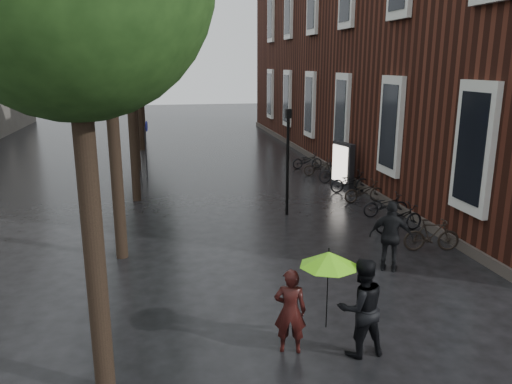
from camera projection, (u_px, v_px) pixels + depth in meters
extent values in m
cube|color=#38160F|center=(407.00, 48.00, 26.98)|extent=(10.00, 33.00, 12.00)
cube|color=silver|center=(475.00, 148.00, 13.49)|extent=(0.25, 1.60, 3.60)
cube|color=black|center=(472.00, 148.00, 13.47)|extent=(0.10, 1.20, 3.00)
cube|color=silver|center=(392.00, 126.00, 18.24)|extent=(0.25, 1.60, 3.60)
cube|color=black|center=(389.00, 126.00, 18.22)|extent=(0.10, 1.20, 3.00)
cube|color=silver|center=(343.00, 113.00, 22.99)|extent=(0.25, 1.60, 3.60)
cube|color=black|center=(341.00, 113.00, 22.97)|extent=(0.10, 1.20, 3.00)
cube|color=silver|center=(311.00, 104.00, 27.74)|extent=(0.25, 1.60, 3.60)
cube|color=black|center=(309.00, 105.00, 27.72)|extent=(0.10, 1.20, 3.00)
cube|color=silver|center=(288.00, 98.00, 32.49)|extent=(0.25, 1.60, 3.60)
cube|color=black|center=(286.00, 98.00, 32.47)|extent=(0.10, 1.20, 3.00)
cube|color=silver|center=(289.00, 9.00, 31.11)|extent=(0.25, 1.60, 3.60)
cube|color=black|center=(288.00, 9.00, 31.09)|extent=(0.10, 1.20, 3.00)
cube|color=silver|center=(271.00, 94.00, 37.24)|extent=(0.25, 1.60, 3.60)
cube|color=black|center=(270.00, 94.00, 37.22)|extent=(0.10, 1.20, 3.00)
cube|color=silver|center=(271.00, 16.00, 35.86)|extent=(0.25, 1.60, 3.60)
cube|color=black|center=(270.00, 16.00, 35.84)|extent=(0.10, 1.20, 3.00)
cube|color=#3F3833|center=(317.00, 158.00, 27.53)|extent=(0.40, 33.00, 0.30)
cylinder|color=black|center=(95.00, 259.00, 7.62)|extent=(0.32, 0.32, 4.68)
cylinder|color=black|center=(117.00, 178.00, 13.32)|extent=(0.32, 0.32, 4.51)
cylinder|color=black|center=(133.00, 138.00, 19.00)|extent=(0.32, 0.32, 4.95)
cylinder|color=black|center=(135.00, 126.00, 24.74)|extent=(0.32, 0.32, 4.40)
cylinder|color=black|center=(141.00, 111.00, 30.41)|extent=(0.32, 0.32, 4.79)
cylinder|color=black|center=(142.00, 105.00, 36.13)|extent=(0.32, 0.32, 4.57)
imported|color=black|center=(290.00, 311.00, 9.16)|extent=(0.68, 0.54, 1.65)
imported|color=black|center=(361.00, 307.00, 9.05)|extent=(0.97, 0.78, 1.88)
cylinder|color=black|center=(327.00, 294.00, 9.00)|extent=(0.02, 0.02, 1.34)
cone|color=#6BDE17|center=(329.00, 259.00, 8.83)|extent=(1.06, 1.06, 0.27)
cylinder|color=black|center=(329.00, 250.00, 8.79)|extent=(0.02, 0.02, 0.08)
imported|color=black|center=(391.00, 236.00, 12.76)|extent=(1.18, 0.94, 1.87)
imported|color=black|center=(432.00, 235.00, 14.23)|extent=(1.65, 0.72, 0.96)
imported|color=black|center=(399.00, 218.00, 15.85)|extent=(1.79, 0.87, 0.90)
imported|color=black|center=(386.00, 205.00, 17.42)|extent=(1.64, 0.67, 0.84)
imported|color=black|center=(364.00, 191.00, 19.28)|extent=(1.68, 0.72, 0.86)
imported|color=black|center=(350.00, 182.00, 20.75)|extent=(1.72, 0.65, 0.89)
imported|color=black|center=(335.00, 172.00, 22.44)|extent=(1.60, 0.58, 0.94)
imported|color=black|center=(319.00, 167.00, 23.84)|extent=(1.58, 0.62, 0.82)
imported|color=black|center=(307.00, 161.00, 25.42)|extent=(1.55, 0.56, 0.81)
cube|color=black|center=(343.00, 165.00, 21.58)|extent=(0.26, 1.28, 1.93)
cube|color=beige|center=(340.00, 164.00, 21.54)|extent=(0.04, 1.08, 1.58)
cylinder|color=black|center=(288.00, 166.00, 17.36)|extent=(0.10, 0.10, 3.49)
cube|color=black|center=(288.00, 114.00, 16.90)|extent=(0.19, 0.19, 0.31)
sphere|color=#FFE5B2|center=(288.00, 114.00, 16.90)|extent=(0.16, 0.16, 0.16)
cylinder|color=#262628|center=(146.00, 152.00, 23.27)|extent=(0.06, 0.06, 2.41)
cylinder|color=#0E139B|center=(147.00, 126.00, 22.98)|extent=(0.03, 0.48, 0.48)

